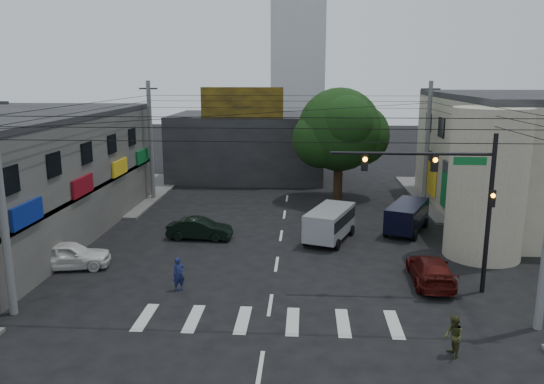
# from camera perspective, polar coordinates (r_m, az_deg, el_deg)

# --- Properties ---
(ground) EXTENTS (160.00, 160.00, 0.00)m
(ground) POSITION_cam_1_polar(r_m,az_deg,el_deg) (25.93, 0.25, -9.30)
(ground) COLOR black
(ground) RESTS_ON ground
(sidewalk_far_left) EXTENTS (16.00, 16.00, 0.15)m
(sidewalk_far_left) POSITION_cam_1_polar(r_m,az_deg,el_deg) (47.27, -20.70, 0.03)
(sidewalk_far_left) COLOR #514F4C
(sidewalk_far_left) RESTS_ON ground
(sidewalk_far_right) EXTENTS (16.00, 16.00, 0.15)m
(sidewalk_far_right) POSITION_cam_1_polar(r_m,az_deg,el_deg) (46.18, 24.59, -0.58)
(sidewalk_far_right) COLOR #514F4C
(sidewalk_far_right) RESTS_ON ground
(corner_column) EXTENTS (4.00, 4.00, 8.00)m
(corner_column) POSITION_cam_1_polar(r_m,az_deg,el_deg) (30.15, 22.10, 0.82)
(corner_column) COLOR gray
(corner_column) RESTS_ON ground
(building_far) EXTENTS (14.00, 10.00, 6.00)m
(building_far) POSITION_cam_1_polar(r_m,az_deg,el_deg) (50.75, -2.53, 5.00)
(building_far) COLOR #232326
(building_far) RESTS_ON ground
(billboard) EXTENTS (7.00, 0.30, 2.60)m
(billboard) POSITION_cam_1_polar(r_m,az_deg,el_deg) (45.51, -3.25, 9.56)
(billboard) COLOR olive
(billboard) RESTS_ON building_far
(street_tree) EXTENTS (6.40, 6.40, 8.70)m
(street_tree) POSITION_cam_1_polar(r_m,az_deg,el_deg) (41.32, 7.25, 6.64)
(street_tree) COLOR black
(street_tree) RESTS_ON ground
(traffic_gantry) EXTENTS (7.10, 0.35, 7.20)m
(traffic_gantry) POSITION_cam_1_polar(r_m,az_deg,el_deg) (24.38, 18.81, 0.47)
(traffic_gantry) COLOR black
(traffic_gantry) RESTS_ON ground
(utility_pole_near_left) EXTENTS (0.32, 0.32, 9.20)m
(utility_pole_near_left) POSITION_cam_1_polar(r_m,az_deg,el_deg) (23.42, -27.05, -1.30)
(utility_pole_near_left) COLOR #59595B
(utility_pole_near_left) RESTS_ON ground
(utility_pole_far_left) EXTENTS (0.32, 0.32, 9.20)m
(utility_pole_far_left) POSITION_cam_1_polar(r_m,az_deg,el_deg) (42.06, -12.90, 5.33)
(utility_pole_far_left) COLOR #59595B
(utility_pole_far_left) RESTS_ON ground
(utility_pole_far_right) EXTENTS (0.32, 0.32, 9.20)m
(utility_pole_far_right) POSITION_cam_1_polar(r_m,az_deg,el_deg) (41.35, 16.36, 5.02)
(utility_pole_far_right) COLOR #59595B
(utility_pole_far_right) RESTS_ON ground
(dark_sedan) EXTENTS (1.86, 4.02, 1.27)m
(dark_sedan) POSITION_cam_1_polar(r_m,az_deg,el_deg) (32.01, -7.78, -3.93)
(dark_sedan) COLOR black
(dark_sedan) RESTS_ON ground
(white_compact) EXTENTS (3.35, 4.80, 1.40)m
(white_compact) POSITION_cam_1_polar(r_m,az_deg,el_deg) (28.90, -21.06, -6.36)
(white_compact) COLOR white
(white_compact) RESTS_ON ground
(maroon_sedan) EXTENTS (2.08, 4.53, 1.28)m
(maroon_sedan) POSITION_cam_1_polar(r_m,az_deg,el_deg) (26.29, 16.69, -8.05)
(maroon_sedan) COLOR #400B09
(maroon_sedan) RESTS_ON ground
(silver_minivan) EXTENTS (5.69, 4.74, 1.93)m
(silver_minivan) POSITION_cam_1_polar(r_m,az_deg,el_deg) (31.53, 6.22, -3.52)
(silver_minivan) COLOR #AFB2B7
(silver_minivan) RESTS_ON ground
(navy_van) EXTENTS (5.85, 5.11, 1.83)m
(navy_van) POSITION_cam_1_polar(r_m,az_deg,el_deg) (34.07, 14.31, -2.71)
(navy_van) COLOR black
(navy_van) RESTS_ON ground
(traffic_officer) EXTENTS (0.92, 0.90, 1.56)m
(traffic_officer) POSITION_cam_1_polar(r_m,az_deg,el_deg) (24.68, -9.98, -8.71)
(traffic_officer) COLOR #161E4E
(traffic_officer) RESTS_ON ground
(pedestrian_olive) EXTENTS (0.85, 0.72, 1.51)m
(pedestrian_olive) POSITION_cam_1_polar(r_m,az_deg,el_deg) (20.05, 18.94, -14.50)
(pedestrian_olive) COLOR #35391A
(pedestrian_olive) RESTS_ON ground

